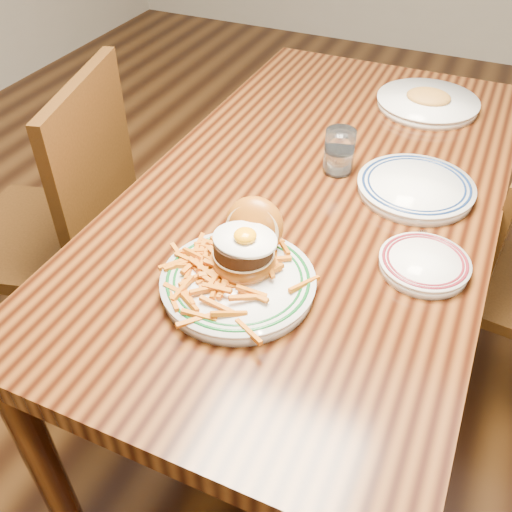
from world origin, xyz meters
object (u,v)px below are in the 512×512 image
at_px(table, 319,212).
at_px(chair_left, 65,226).
at_px(side_plate, 424,263).
at_px(main_plate, 241,268).

bearing_deg(table, chair_left, -165.82).
bearing_deg(table, side_plate, -36.30).
height_order(main_plate, side_plate, main_plate).
relative_size(table, chair_left, 1.65).
height_order(chair_left, side_plate, chair_left).
bearing_deg(table, main_plate, -93.79).
bearing_deg(side_plate, table, 160.19).
distance_m(chair_left, side_plate, 1.03).
relative_size(table, side_plate, 8.26).
bearing_deg(chair_left, table, -0.91).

